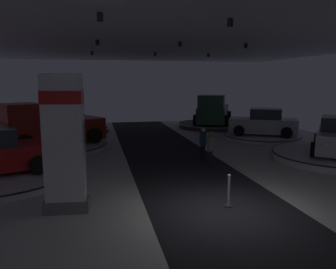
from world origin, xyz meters
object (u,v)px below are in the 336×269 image
(display_platform_deep_right, at_px, (213,125))
(display_platform_deep_left, at_px, (68,130))
(pickup_truck_far_left, at_px, (48,128))
(pickup_truck_deep_right, at_px, (213,112))
(display_platform_far_right, at_px, (262,136))
(display_car_far_right, at_px, (263,123))
(visitor_walking_far, at_px, (203,142))
(display_platform_far_left, at_px, (55,146))
(brand_sign_pylon, at_px, (64,142))
(visitor_walking_near, at_px, (211,147))
(pickup_truck_deep_left, at_px, (67,115))

(display_platform_deep_right, bearing_deg, display_platform_deep_left, -178.14)
(pickup_truck_far_left, distance_m, display_platform_deep_left, 6.53)
(display_platform_deep_right, bearing_deg, pickup_truck_deep_right, -114.84)
(display_platform_far_right, bearing_deg, pickup_truck_deep_right, 104.02)
(display_car_far_right, xyz_separation_m, visitor_walking_far, (-5.69, -5.02, -0.12))
(display_platform_far_left, bearing_deg, display_platform_far_right, 3.21)
(brand_sign_pylon, bearing_deg, display_platform_far_right, 41.80)
(pickup_truck_deep_right, height_order, display_platform_far_left, pickup_truck_deep_right)
(brand_sign_pylon, height_order, pickup_truck_deep_right, brand_sign_pylon)
(display_platform_deep_right, distance_m, pickup_truck_far_left, 13.69)
(display_platform_deep_right, relative_size, visitor_walking_near, 3.57)
(pickup_truck_far_left, bearing_deg, visitor_walking_near, -36.60)
(display_platform_deep_right, bearing_deg, visitor_walking_near, -109.93)
(display_car_far_right, distance_m, display_platform_deep_left, 13.82)
(display_platform_deep_left, bearing_deg, display_platform_deep_right, 1.86)
(display_platform_deep_right, distance_m, visitor_walking_far, 11.83)
(display_platform_far_right, distance_m, pickup_truck_far_left, 13.18)
(display_car_far_right, xyz_separation_m, display_platform_deep_left, (-12.61, 5.57, -0.85))
(display_platform_deep_right, relative_size, pickup_truck_deep_left, 1.05)
(display_platform_deep_left, bearing_deg, pickup_truck_deep_left, 92.98)
(brand_sign_pylon, xyz_separation_m, visitor_walking_far, (5.77, 5.18, -1.13))
(display_platform_far_left, xyz_separation_m, visitor_walking_near, (7.10, -5.63, 0.75))
(display_platform_deep_left, bearing_deg, display_car_far_right, -23.84)
(display_platform_far_left, height_order, visitor_walking_far, visitor_walking_far)
(display_platform_deep_left, xyz_separation_m, visitor_walking_near, (6.86, -11.91, 0.73))
(brand_sign_pylon, relative_size, pickup_truck_deep_right, 0.69)
(display_platform_far_right, xyz_separation_m, display_car_far_right, (0.03, -0.01, 0.88))
(pickup_truck_deep_right, bearing_deg, display_platform_deep_right, 65.16)
(pickup_truck_deep_left, bearing_deg, visitor_walking_near, -60.64)
(display_car_far_right, height_order, pickup_truck_deep_right, pickup_truck_deep_right)
(display_platform_deep_left, relative_size, visitor_walking_near, 3.75)
(display_platform_deep_right, relative_size, display_platform_deep_left, 0.95)
(display_platform_far_right, xyz_separation_m, pickup_truck_deep_left, (-12.60, 5.88, 1.11))
(display_car_far_right, bearing_deg, visitor_walking_far, -138.55)
(pickup_truck_deep_right, height_order, pickup_truck_deep_left, pickup_truck_deep_right)
(display_car_far_right, distance_m, display_platform_deep_right, 6.14)
(display_car_far_right, distance_m, visitor_walking_far, 7.59)
(display_platform_far_right, distance_m, pickup_truck_deep_right, 5.92)
(display_platform_deep_left, bearing_deg, visitor_walking_far, -56.84)
(pickup_truck_far_left, bearing_deg, visitor_walking_far, -29.26)
(display_platform_far_left, xyz_separation_m, display_platform_deep_left, (0.24, 6.28, 0.02))
(brand_sign_pylon, relative_size, display_platform_deep_right, 0.69)
(display_platform_deep_left, bearing_deg, visitor_walking_near, -60.05)
(display_platform_far_right, bearing_deg, visitor_walking_far, -138.34)
(visitor_walking_near, bearing_deg, pickup_truck_deep_right, 70.19)
(display_platform_deep_right, bearing_deg, pickup_truck_far_left, -150.14)
(display_platform_far_right, relative_size, pickup_truck_deep_right, 0.86)
(display_car_far_right, distance_m, pickup_truck_deep_right, 5.83)
(display_platform_deep_left, bearing_deg, pickup_truck_deep_right, 0.38)
(display_platform_deep_left, bearing_deg, brand_sign_pylon, -85.80)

